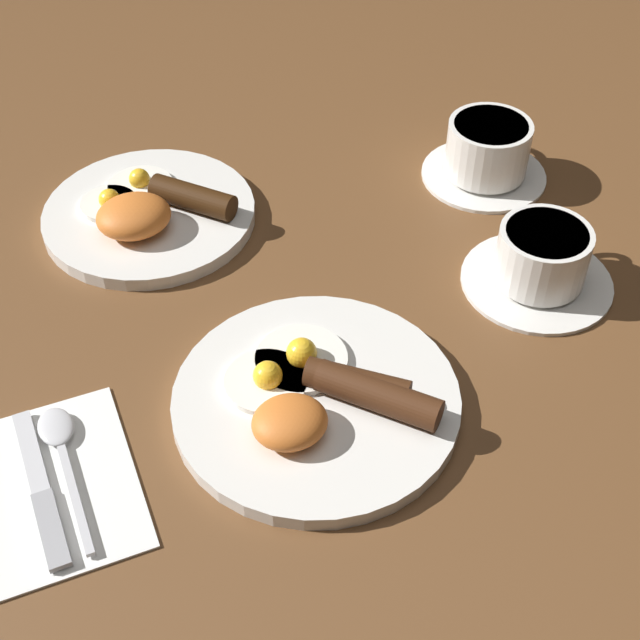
{
  "coord_description": "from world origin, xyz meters",
  "views": [
    {
      "loc": [
        -0.16,
        -0.48,
        0.61
      ],
      "look_at": [
        0.03,
        0.08,
        0.03
      ],
      "focal_mm": 50.0,
      "sensor_mm": 36.0,
      "label": 1
    }
  ],
  "objects_px": {
    "knife": "(42,495)",
    "spoon": "(60,442)",
    "breakfast_plate_near": "(317,398)",
    "teacup_far": "(487,153)",
    "teacup_near": "(541,261)",
    "breakfast_plate_far": "(148,212)"
  },
  "relations": [
    {
      "from": "breakfast_plate_near",
      "to": "knife",
      "type": "bearing_deg",
      "value": -175.1
    },
    {
      "from": "breakfast_plate_far",
      "to": "spoon",
      "type": "xyz_separation_m",
      "value": [
        -0.13,
        -0.28,
        -0.01
      ]
    },
    {
      "from": "breakfast_plate_near",
      "to": "teacup_near",
      "type": "xyz_separation_m",
      "value": [
        0.26,
        0.08,
        0.02
      ]
    },
    {
      "from": "teacup_far",
      "to": "breakfast_plate_near",
      "type": "bearing_deg",
      "value": -137.41
    },
    {
      "from": "spoon",
      "to": "teacup_near",
      "type": "bearing_deg",
      "value": -87.73
    },
    {
      "from": "teacup_near",
      "to": "teacup_far",
      "type": "relative_size",
      "value": 1.07
    },
    {
      "from": "breakfast_plate_near",
      "to": "teacup_far",
      "type": "distance_m",
      "value": 0.4
    },
    {
      "from": "breakfast_plate_far",
      "to": "knife",
      "type": "distance_m",
      "value": 0.36
    },
    {
      "from": "breakfast_plate_near",
      "to": "breakfast_plate_far",
      "type": "relative_size",
      "value": 1.1
    },
    {
      "from": "breakfast_plate_far",
      "to": "teacup_near",
      "type": "bearing_deg",
      "value": -32.01
    },
    {
      "from": "knife",
      "to": "spoon",
      "type": "bearing_deg",
      "value": -28.53
    },
    {
      "from": "teacup_far",
      "to": "knife",
      "type": "relative_size",
      "value": 0.88
    },
    {
      "from": "breakfast_plate_near",
      "to": "teacup_far",
      "type": "relative_size",
      "value": 1.77
    },
    {
      "from": "spoon",
      "to": "teacup_far",
      "type": "bearing_deg",
      "value": -69.35
    },
    {
      "from": "knife",
      "to": "spoon",
      "type": "distance_m",
      "value": 0.05
    },
    {
      "from": "breakfast_plate_near",
      "to": "teacup_far",
      "type": "height_order",
      "value": "teacup_far"
    },
    {
      "from": "breakfast_plate_near",
      "to": "spoon",
      "type": "bearing_deg",
      "value": 173.12
    },
    {
      "from": "breakfast_plate_near",
      "to": "breakfast_plate_far",
      "type": "height_order",
      "value": "breakfast_plate_far"
    },
    {
      "from": "breakfast_plate_near",
      "to": "teacup_near",
      "type": "bearing_deg",
      "value": 17.95
    },
    {
      "from": "breakfast_plate_near",
      "to": "teacup_far",
      "type": "bearing_deg",
      "value": 42.59
    },
    {
      "from": "knife",
      "to": "breakfast_plate_near",
      "type": "bearing_deg",
      "value": -90.46
    },
    {
      "from": "breakfast_plate_far",
      "to": "teacup_far",
      "type": "relative_size",
      "value": 1.6
    }
  ]
}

